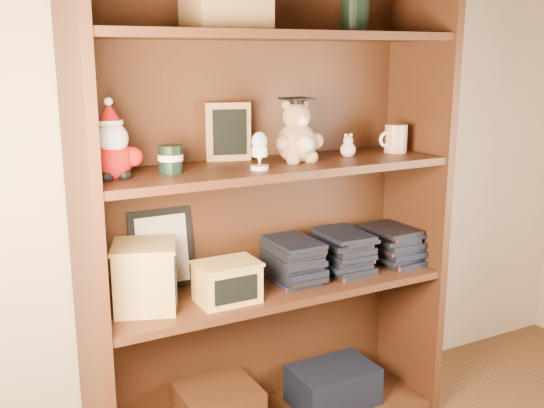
{
  "coord_description": "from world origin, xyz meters",
  "views": [
    {
      "loc": [
        -0.99,
        -0.42,
        1.29
      ],
      "look_at": [
        -0.06,
        1.3,
        0.82
      ],
      "focal_mm": 42.0,
      "sensor_mm": 36.0,
      "label": 1
    }
  ],
  "objects_px": {
    "grad_teddy_bear": "(297,137)",
    "teacher_mug": "(395,138)",
    "bookcase": "(264,213)",
    "treats_box": "(145,276)"
  },
  "relations": [
    {
      "from": "teacher_mug",
      "to": "grad_teddy_bear",
      "type": "bearing_deg",
      "value": -179.09
    },
    {
      "from": "teacher_mug",
      "to": "treats_box",
      "type": "relative_size",
      "value": 0.47
    },
    {
      "from": "bookcase",
      "to": "teacher_mug",
      "type": "bearing_deg",
      "value": -5.93
    },
    {
      "from": "bookcase",
      "to": "grad_teddy_bear",
      "type": "height_order",
      "value": "bookcase"
    },
    {
      "from": "bookcase",
      "to": "teacher_mug",
      "type": "distance_m",
      "value": 0.54
    },
    {
      "from": "grad_teddy_bear",
      "to": "teacher_mug",
      "type": "xyz_separation_m",
      "value": [
        0.4,
        0.01,
        -0.03
      ]
    },
    {
      "from": "grad_teddy_bear",
      "to": "bookcase",
      "type": "bearing_deg",
      "value": 147.81
    },
    {
      "from": "grad_teddy_bear",
      "to": "teacher_mug",
      "type": "height_order",
      "value": "grad_teddy_bear"
    },
    {
      "from": "grad_teddy_bear",
      "to": "treats_box",
      "type": "relative_size",
      "value": 0.89
    },
    {
      "from": "treats_box",
      "to": "teacher_mug",
      "type": "bearing_deg",
      "value": 0.05
    }
  ]
}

